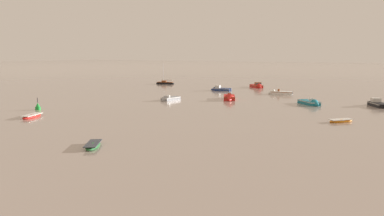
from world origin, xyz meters
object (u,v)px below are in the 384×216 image
(rowboat_moored_1, at_px, (32,116))
(channel_buoy, at_px, (38,107))
(motorboat_moored_2, at_px, (229,98))
(motorboat_moored_1, at_px, (257,86))
(motorboat_moored_4, at_px, (376,104))
(motorboat_moored_0, at_px, (311,104))
(motorboat_moored_7, at_px, (278,93))
(sailboat_moored_0, at_px, (165,83))
(motorboat_moored_6, at_px, (219,89))
(rowboat_moored_0, at_px, (341,121))
(motorboat_moored_3, at_px, (168,99))
(rowboat_moored_2, at_px, (93,145))

(rowboat_moored_1, bearing_deg, channel_buoy, 26.71)
(motorboat_moored_2, bearing_deg, motorboat_moored_1, 163.49)
(motorboat_moored_4, relative_size, rowboat_moored_1, 1.35)
(motorboat_moored_2, distance_m, channel_buoy, 37.14)
(motorboat_moored_0, height_order, motorboat_moored_7, motorboat_moored_0)
(sailboat_moored_0, distance_m, rowboat_moored_1, 62.64)
(sailboat_moored_0, height_order, motorboat_moored_7, sailboat_moored_0)
(motorboat_moored_6, distance_m, rowboat_moored_0, 46.39)
(motorboat_moored_0, bearing_deg, motorboat_moored_3, -117.56)
(sailboat_moored_0, relative_size, rowboat_moored_1, 1.54)
(motorboat_moored_1, xyz_separation_m, rowboat_moored_0, (28.99, -43.36, -0.20))
(rowboat_moored_0, height_order, motorboat_moored_7, motorboat_moored_7)
(motorboat_moored_4, height_order, rowboat_moored_2, motorboat_moored_4)
(motorboat_moored_4, height_order, channel_buoy, channel_buoy)
(motorboat_moored_4, bearing_deg, sailboat_moored_0, 43.91)
(rowboat_moored_0, relative_size, rowboat_moored_1, 0.82)
(rowboat_moored_2, bearing_deg, motorboat_moored_6, 160.58)
(motorboat_moored_2, relative_size, motorboat_moored_3, 1.31)
(motorboat_moored_1, relative_size, channel_buoy, 2.61)
(motorboat_moored_1, xyz_separation_m, motorboat_moored_3, (-5.80, -36.35, -0.11))
(rowboat_moored_2, bearing_deg, motorboat_moored_0, 130.48)
(sailboat_moored_0, bearing_deg, rowboat_moored_1, 88.19)
(motorboat_moored_3, relative_size, rowboat_moored_1, 1.20)
(motorboat_moored_6, bearing_deg, motorboat_moored_7, 169.59)
(motorboat_moored_2, relative_size, rowboat_moored_1, 1.57)
(motorboat_moored_6, relative_size, rowboat_moored_2, 1.48)
(motorboat_moored_2, bearing_deg, motorboat_moored_3, -81.58)
(motorboat_moored_0, relative_size, motorboat_moored_2, 0.80)
(motorboat_moored_0, xyz_separation_m, rowboat_moored_2, (-12.40, -43.57, -0.11))
(motorboat_moored_7, bearing_deg, motorboat_moored_0, 115.64)
(motorboat_moored_0, bearing_deg, rowboat_moored_2, -60.63)
(motorboat_moored_2, bearing_deg, rowboat_moored_2, -20.20)
(motorboat_moored_0, xyz_separation_m, channel_buoy, (-39.43, -30.47, 0.19))
(sailboat_moored_0, bearing_deg, motorboat_moored_0, 136.45)
(motorboat_moored_0, bearing_deg, rowboat_moored_0, -18.47)
(motorboat_moored_2, height_order, motorboat_moored_6, motorboat_moored_2)
(motorboat_moored_0, height_order, rowboat_moored_0, motorboat_moored_0)
(motorboat_moored_2, distance_m, motorboat_moored_7, 16.74)
(motorboat_moored_4, height_order, motorboat_moored_6, motorboat_moored_4)
(motorboat_moored_2, bearing_deg, rowboat_moored_1, -52.08)
(motorboat_moored_1, height_order, rowboat_moored_1, motorboat_moored_1)
(motorboat_moored_6, relative_size, channel_buoy, 2.49)
(motorboat_moored_3, distance_m, rowboat_moored_1, 28.10)
(rowboat_moored_1, bearing_deg, motorboat_moored_2, -47.15)
(motorboat_moored_3, xyz_separation_m, motorboat_moored_4, (37.82, 13.49, 0.09))
(sailboat_moored_0, distance_m, motorboat_moored_1, 30.01)
(motorboat_moored_7, bearing_deg, motorboat_moored_6, -13.47)
(motorboat_moored_6, bearing_deg, rowboat_moored_0, 130.22)
(motorboat_moored_6, height_order, rowboat_moored_1, motorboat_moored_6)
(motorboat_moored_2, bearing_deg, motorboat_moored_6, -172.66)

